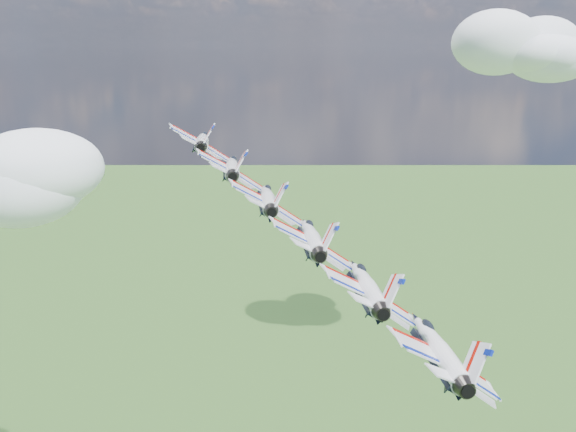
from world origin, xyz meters
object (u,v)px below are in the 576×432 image
(jet_0, at_px, (203,140))
(jet_3, at_px, (311,236))
(jet_4, at_px, (366,285))
(jet_2, at_px, (267,198))
(jet_1, at_px, (232,166))
(jet_5, at_px, (437,348))

(jet_0, relative_size, jet_3, 1.00)
(jet_3, bearing_deg, jet_4, -66.06)
(jet_3, bearing_deg, jet_2, 113.94)
(jet_0, xyz_separation_m, jet_1, (8.77, -7.96, -2.59))
(jet_0, height_order, jet_5, jet_0)
(jet_1, xyz_separation_m, jet_2, (8.77, -7.96, -2.59))
(jet_1, xyz_separation_m, jet_5, (35.06, -31.86, -10.37))
(jet_1, relative_size, jet_3, 1.00)
(jet_0, xyz_separation_m, jet_2, (17.53, -15.93, -5.18))
(jet_2, xyz_separation_m, jet_5, (26.30, -23.89, -7.78))
(jet_5, bearing_deg, jet_1, 113.94)
(jet_2, relative_size, jet_3, 1.00)
(jet_1, distance_m, jet_5, 48.49)
(jet_1, relative_size, jet_4, 1.00)
(jet_5, bearing_deg, jet_0, 113.94)
(jet_3, bearing_deg, jet_1, 113.94)
(jet_0, bearing_deg, jet_4, -66.06)
(jet_3, xyz_separation_m, jet_5, (17.53, -15.93, -5.18))
(jet_2, relative_size, jet_4, 1.00)
(jet_3, height_order, jet_4, jet_3)
(jet_1, bearing_deg, jet_5, -66.06)
(jet_1, height_order, jet_2, jet_1)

